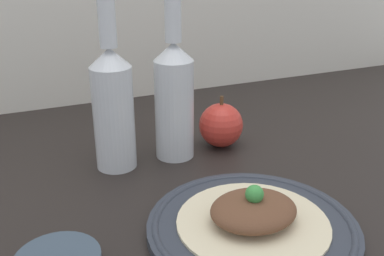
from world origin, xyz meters
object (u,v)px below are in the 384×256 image
Objects in this scene: plated_food at (253,213)px; cider_bottle_left at (113,103)px; cider_bottle_right at (174,95)px; apple at (221,125)px; plate at (252,227)px.

cider_bottle_left reaches higher than plated_food.
cider_bottle_right is 12.03cm from apple.
plated_food is at bearing -65.82° from cider_bottle_left.
plate is at bearing -107.64° from apple.
plated_food reaches higher than plate.
cider_bottle_right is (-1.00, 26.17, 8.44)cm from plated_food.
plated_food is 27.52cm from cider_bottle_right.
plate is at bearing -65.82° from cider_bottle_left.
cider_bottle_right is at bearing 92.19° from plate.
apple is at bearing 72.36° from plate.
plated_food is 2.05× the size of apple.
plate is 0.92× the size of cider_bottle_left.
plated_food is 28.09cm from apple.
cider_bottle_left is at bearing 114.18° from plate.
cider_bottle_left is (-11.75, 26.17, 10.57)cm from plate.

